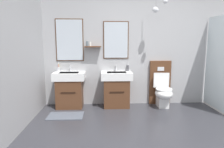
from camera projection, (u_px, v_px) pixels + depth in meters
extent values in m
cube|color=#2D2D33|center=(169.00, 144.00, 2.98)|extent=(5.99, 5.14, 0.10)
cube|color=#A8A8AA|center=(145.00, 46.00, 4.66)|extent=(4.79, 0.12, 2.65)
cube|color=#4C301E|center=(70.00, 40.00, 4.50)|extent=(0.61, 0.02, 0.92)
cube|color=silver|center=(70.00, 40.00, 4.49)|extent=(0.57, 0.01, 0.88)
cube|color=#4C301E|center=(116.00, 40.00, 4.54)|extent=(0.56, 0.02, 0.82)
cube|color=silver|center=(116.00, 40.00, 4.53)|extent=(0.52, 0.01, 0.78)
cube|color=#56331E|center=(93.00, 47.00, 4.47)|extent=(0.36, 0.14, 0.02)
cylinder|color=slate|center=(87.00, 44.00, 4.46)|extent=(0.05, 0.05, 0.11)
cylinder|color=white|center=(90.00, 44.00, 4.47)|extent=(0.04, 0.04, 0.10)
sphere|color=silver|center=(156.00, 10.00, 4.18)|extent=(0.09, 0.09, 0.09)
sphere|color=silver|center=(165.00, 1.00, 4.02)|extent=(0.09, 0.09, 0.09)
sphere|color=silver|center=(155.00, 10.00, 4.19)|extent=(0.12, 0.12, 0.12)
cube|color=#474C56|center=(66.00, 116.00, 3.97)|extent=(0.68, 0.44, 0.01)
cube|color=#56331E|center=(70.00, 93.00, 4.49)|extent=(0.55, 0.43, 0.61)
cube|color=black|center=(68.00, 93.00, 4.26)|extent=(0.30, 0.01, 0.02)
cube|color=white|center=(69.00, 76.00, 4.43)|extent=(0.67, 0.46, 0.16)
cube|color=silver|center=(69.00, 73.00, 4.39)|extent=(0.42, 0.25, 0.03)
cylinder|color=silver|center=(70.00, 69.00, 4.59)|extent=(0.03, 0.03, 0.11)
cylinder|color=silver|center=(70.00, 67.00, 4.53)|extent=(0.02, 0.11, 0.02)
cube|color=#56331E|center=(116.00, 93.00, 4.54)|extent=(0.55, 0.43, 0.61)
cube|color=black|center=(117.00, 92.00, 4.31)|extent=(0.30, 0.01, 0.02)
cube|color=white|center=(116.00, 76.00, 4.48)|extent=(0.67, 0.46, 0.16)
cube|color=silver|center=(116.00, 73.00, 4.44)|extent=(0.42, 0.25, 0.03)
cylinder|color=silver|center=(116.00, 68.00, 4.64)|extent=(0.03, 0.03, 0.11)
cylinder|color=silver|center=(116.00, 67.00, 4.57)|extent=(0.02, 0.11, 0.02)
cube|color=#56331E|center=(160.00, 82.00, 4.73)|extent=(0.48, 0.10, 1.00)
cube|color=silver|center=(161.00, 69.00, 4.62)|extent=(0.15, 0.01, 0.09)
cube|color=white|center=(162.00, 99.00, 4.51)|extent=(0.22, 0.30, 0.34)
ellipsoid|color=white|center=(164.00, 94.00, 4.41)|extent=(0.37, 0.46, 0.24)
torus|color=white|center=(164.00, 89.00, 4.40)|extent=(0.35, 0.35, 0.04)
cube|color=white|center=(161.00, 80.00, 4.59)|extent=(0.35, 0.03, 0.33)
cylinder|color=silver|center=(59.00, 69.00, 4.55)|extent=(0.07, 0.07, 0.09)
cylinder|color=yellow|center=(59.00, 67.00, 4.54)|extent=(0.04, 0.01, 0.17)
cube|color=white|center=(58.00, 63.00, 4.53)|extent=(0.02, 0.02, 0.03)
cylinder|color=#DB3847|center=(58.00, 67.00, 4.55)|extent=(0.03, 0.01, 0.15)
cube|color=white|center=(58.00, 64.00, 4.53)|extent=(0.02, 0.02, 0.03)
cylinder|color=#4C4C51|center=(128.00, 68.00, 4.63)|extent=(0.06, 0.06, 0.13)
cylinder|color=silver|center=(128.00, 64.00, 4.61)|extent=(0.02, 0.02, 0.04)
cube|color=silver|center=(218.00, 63.00, 4.22)|extent=(0.02, 0.92, 1.90)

